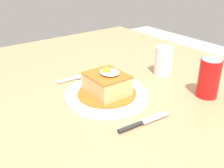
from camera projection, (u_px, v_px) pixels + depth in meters
The scene contains 7 objects.
dining_table at pixel (126, 107), 0.97m from camera, with size 1.38×1.03×0.77m.
main_plate at pixel (107, 94), 0.83m from camera, with size 0.27×0.27×0.02m.
sandwich_meal at pixel (107, 85), 0.82m from camera, with size 0.19×0.19×0.09m.
fork at pixel (72, 79), 0.95m from camera, with size 0.02×0.14×0.01m.
knife at pixel (138, 124), 0.69m from camera, with size 0.03×0.17×0.01m.
soda_can at pixel (209, 78), 0.82m from camera, with size 0.07×0.07×0.12m.
drinking_glass at pixel (163, 62), 0.99m from camera, with size 0.07×0.07×0.10m.
Camera 1 is at (0.65, -0.55, 1.17)m, focal length 42.31 mm.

